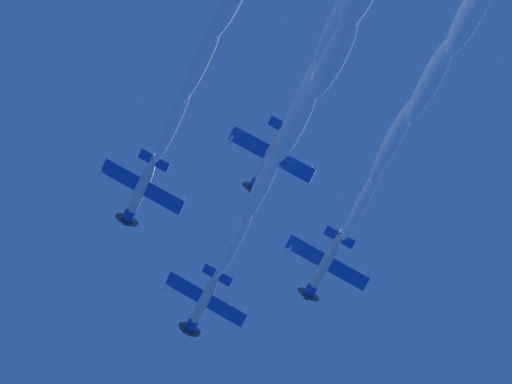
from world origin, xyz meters
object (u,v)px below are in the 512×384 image
Objects in this scene: airplane_lead at (204,302)px; airplane_slot_tail at (269,158)px; airplane_left_wingman at (141,190)px; airplane_right_wingman at (324,266)px.

airplane_slot_tail is (3.85, -15.84, 0.19)m from airplane_lead.
airplane_left_wingman is at bearing -127.02° from airplane_lead.
airplane_lead is 16.30m from airplane_slot_tail.
airplane_lead is at bearing 52.98° from airplane_left_wingman.
airplane_right_wingman is (19.09, 4.58, -0.21)m from airplane_left_wingman.
airplane_lead is at bearing 152.39° from airplane_right_wingman.
airplane_slot_tail is (11.72, -5.40, -0.27)m from airplane_left_wingman.
airplane_lead is 1.00× the size of airplane_slot_tail.
airplane_lead is at bearing 103.65° from airplane_slot_tail.
airplane_left_wingman is 1.00× the size of airplane_slot_tail.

